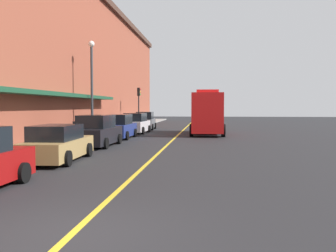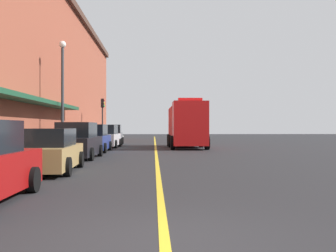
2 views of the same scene
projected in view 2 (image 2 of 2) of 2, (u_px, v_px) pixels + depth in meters
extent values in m
plane|color=#232326|center=(156.00, 148.00, 30.82)|extent=(112.00, 112.00, 0.00)
cube|color=gray|center=(74.00, 147.00, 30.60)|extent=(2.40, 70.00, 0.15)
cube|color=gold|center=(156.00, 148.00, 30.82)|extent=(0.16, 70.00, 0.01)
cube|color=#19472D|center=(29.00, 99.00, 21.58)|extent=(1.20, 22.40, 0.24)
cylinder|color=black|center=(33.00, 180.00, 9.98)|extent=(0.23, 0.64, 0.64)
cube|color=#A5844C|center=(49.00, 156.00, 14.55)|extent=(1.94, 4.80, 0.77)
cube|color=black|center=(48.00, 137.00, 14.32)|extent=(1.69, 2.66, 0.63)
cylinder|color=black|center=(35.00, 160.00, 15.95)|extent=(0.24, 0.65, 0.64)
cylinder|color=black|center=(80.00, 159.00, 16.08)|extent=(0.24, 0.65, 0.64)
cylinder|color=black|center=(11.00, 167.00, 13.02)|extent=(0.24, 0.65, 0.64)
cylinder|color=black|center=(67.00, 167.00, 13.16)|extent=(0.24, 0.65, 0.64)
cube|color=black|center=(78.00, 146.00, 20.61)|extent=(1.89, 4.70, 0.92)
cube|color=black|center=(77.00, 130.00, 20.38)|extent=(1.67, 2.59, 0.75)
cylinder|color=black|center=(67.00, 151.00, 22.04)|extent=(0.23, 0.64, 0.64)
cylinder|color=black|center=(100.00, 151.00, 22.07)|extent=(0.23, 0.64, 0.64)
cylinder|color=black|center=(53.00, 154.00, 19.15)|extent=(0.23, 0.64, 0.64)
cylinder|color=black|center=(91.00, 154.00, 19.18)|extent=(0.23, 0.64, 0.64)
cube|color=navy|center=(94.00, 142.00, 26.03)|extent=(1.75, 4.47, 0.88)
cube|color=black|center=(93.00, 130.00, 25.81)|extent=(1.56, 2.47, 0.72)
cylinder|color=black|center=(84.00, 146.00, 27.39)|extent=(0.23, 0.64, 0.64)
cylinder|color=black|center=(110.00, 146.00, 27.43)|extent=(0.23, 0.64, 0.64)
cylinder|color=black|center=(76.00, 148.00, 24.63)|extent=(0.23, 0.64, 0.64)
cylinder|color=black|center=(104.00, 148.00, 24.67)|extent=(0.23, 0.64, 0.64)
cube|color=silver|center=(106.00, 140.00, 31.56)|extent=(1.89, 4.50, 0.88)
cube|color=black|center=(106.00, 129.00, 31.34)|extent=(1.66, 2.50, 0.72)
cylinder|color=black|center=(98.00, 143.00, 32.93)|extent=(0.24, 0.65, 0.64)
cylinder|color=black|center=(120.00, 143.00, 32.94)|extent=(0.24, 0.65, 0.64)
cylinder|color=black|center=(92.00, 144.00, 30.18)|extent=(0.24, 0.65, 0.64)
cylinder|color=black|center=(115.00, 144.00, 30.18)|extent=(0.24, 0.65, 0.64)
cube|color=#595B60|center=(112.00, 138.00, 36.84)|extent=(1.86, 4.17, 0.90)
cube|color=black|center=(112.00, 129.00, 36.64)|extent=(1.62, 2.31, 0.74)
cylinder|color=black|center=(104.00, 140.00, 38.05)|extent=(0.24, 0.65, 0.64)
cylinder|color=black|center=(122.00, 140.00, 38.17)|extent=(0.24, 0.65, 0.64)
cylinder|color=black|center=(102.00, 141.00, 35.51)|extent=(0.24, 0.65, 0.64)
cylinder|color=black|center=(121.00, 141.00, 35.63)|extent=(0.24, 0.65, 0.64)
cube|color=red|center=(190.00, 123.00, 28.38)|extent=(2.44, 2.17, 3.11)
cube|color=red|center=(185.00, 125.00, 32.37)|extent=(2.47, 5.25, 2.86)
cube|color=red|center=(190.00, 100.00, 28.38)|extent=(1.70, 0.62, 0.24)
cylinder|color=black|center=(207.00, 143.00, 28.51)|extent=(0.31, 1.00, 1.00)
cylinder|color=black|center=(173.00, 143.00, 28.40)|extent=(0.31, 1.00, 1.00)
cylinder|color=black|center=(201.00, 141.00, 31.77)|extent=(0.31, 1.00, 1.00)
cylinder|color=black|center=(170.00, 141.00, 31.66)|extent=(0.31, 1.00, 1.00)
cylinder|color=black|center=(198.00, 140.00, 33.88)|extent=(0.31, 1.00, 1.00)
cylinder|color=black|center=(169.00, 140.00, 33.77)|extent=(0.31, 1.00, 1.00)
cylinder|color=#4C4C51|center=(77.00, 141.00, 27.37)|extent=(0.07, 0.07, 1.05)
cube|color=black|center=(77.00, 131.00, 27.37)|extent=(0.14, 0.18, 0.28)
cylinder|color=#4C4C51|center=(51.00, 146.00, 20.28)|extent=(0.07, 0.07, 1.05)
cube|color=black|center=(51.00, 132.00, 20.28)|extent=(0.14, 0.18, 0.28)
cylinder|color=#4C4C51|center=(52.00, 145.00, 20.65)|extent=(0.07, 0.07, 1.05)
cube|color=black|center=(53.00, 132.00, 20.66)|extent=(0.14, 0.18, 0.28)
cylinder|color=#33383D|center=(62.00, 99.00, 25.56)|extent=(0.18, 0.18, 6.50)
sphere|color=white|center=(62.00, 44.00, 25.56)|extent=(0.44, 0.44, 0.44)
cylinder|color=#232326|center=(102.00, 124.00, 40.44)|extent=(0.14, 0.14, 3.40)
cube|color=black|center=(102.00, 103.00, 40.44)|extent=(0.28, 0.36, 0.90)
sphere|color=red|center=(104.00, 100.00, 40.45)|extent=(0.16, 0.16, 0.16)
sphere|color=gold|center=(104.00, 103.00, 40.45)|extent=(0.16, 0.16, 0.16)
sphere|color=green|center=(104.00, 106.00, 40.45)|extent=(0.16, 0.16, 0.16)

